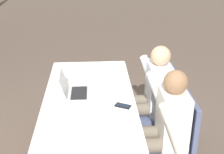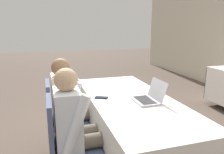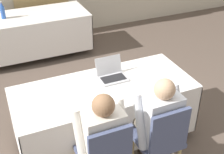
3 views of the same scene
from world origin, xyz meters
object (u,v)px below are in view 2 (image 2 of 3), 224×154
(cell_phone, at_px, (101,98))
(chair_near_left, at_px, (61,116))
(laptop, at_px, (149,97))
(person_checkered_shirt, at_px, (69,102))
(person_white_shirt, at_px, (77,124))
(chair_near_right, at_px, (66,142))

(cell_phone, height_order, chair_near_left, chair_near_left)
(laptop, xyz_separation_m, cell_phone, (-0.25, -0.44, -0.04))
(cell_phone, xyz_separation_m, person_checkered_shirt, (-0.20, -0.32, -0.09))
(cell_phone, distance_m, person_white_shirt, 0.52)
(chair_near_right, xyz_separation_m, person_white_shirt, (0.00, 0.10, 0.16))
(laptop, distance_m, person_checkered_shirt, 0.90)
(laptop, bearing_deg, chair_near_left, -117.30)
(cell_phone, bearing_deg, chair_near_right, -20.17)
(chair_near_left, height_order, person_white_shirt, person_white_shirt)
(chair_near_left, bearing_deg, person_white_shirt, -170.09)
(chair_near_left, xyz_separation_m, chair_near_right, (0.60, 0.00, 0.00))
(laptop, bearing_deg, cell_phone, -119.09)
(person_white_shirt, bearing_deg, chair_near_right, 90.00)
(laptop, relative_size, chair_near_left, 0.34)
(cell_phone, bearing_deg, person_white_shirt, -12.23)
(chair_near_left, relative_size, person_white_shirt, 0.78)
(person_checkered_shirt, relative_size, person_white_shirt, 1.00)
(laptop, relative_size, chair_near_right, 0.34)
(person_checkered_shirt, bearing_deg, laptop, -120.53)
(cell_phone, xyz_separation_m, person_white_shirt, (0.39, -0.32, -0.09))
(laptop, distance_m, person_white_shirt, 0.79)
(laptop, bearing_deg, chair_near_right, -80.46)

